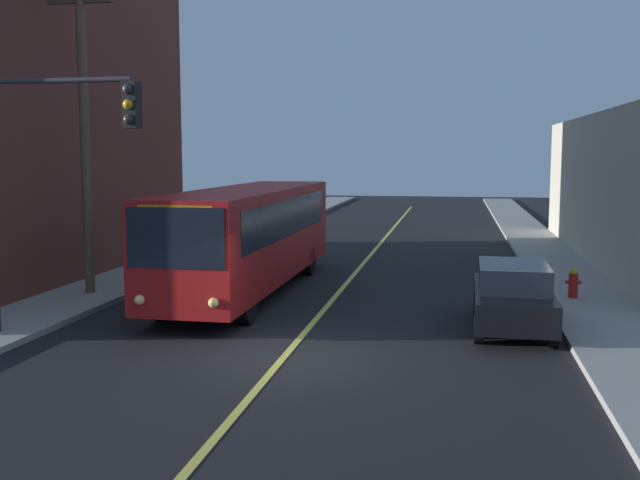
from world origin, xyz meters
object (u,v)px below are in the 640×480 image
(fire_hydrant, at_px, (573,283))
(parked_car_black, at_px, (513,296))
(traffic_signal_left_corner, at_px, (50,151))
(city_bus, at_px, (249,234))
(utility_pole_near, at_px, (84,106))

(fire_hydrant, bearing_deg, parked_car_black, -117.96)
(traffic_signal_left_corner, height_order, fire_hydrant, traffic_signal_left_corner)
(city_bus, relative_size, parked_car_black, 2.75)
(parked_car_black, bearing_deg, city_bus, 154.68)
(city_bus, relative_size, utility_pole_near, 1.22)
(fire_hydrant, bearing_deg, traffic_signal_left_corner, -151.55)
(city_bus, height_order, utility_pole_near, utility_pole_near)
(parked_car_black, xyz_separation_m, utility_pole_near, (-12.08, 1.98, 4.78))
(parked_car_black, relative_size, traffic_signal_left_corner, 0.74)
(city_bus, bearing_deg, parked_car_black, -25.32)
(traffic_signal_left_corner, bearing_deg, city_bus, 67.59)
(parked_car_black, xyz_separation_m, traffic_signal_left_corner, (-10.30, -2.96, 3.46))
(parked_car_black, height_order, fire_hydrant, parked_car_black)
(parked_car_black, distance_m, utility_pole_near, 13.14)
(city_bus, xyz_separation_m, parked_car_black, (7.60, -3.60, -0.98))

